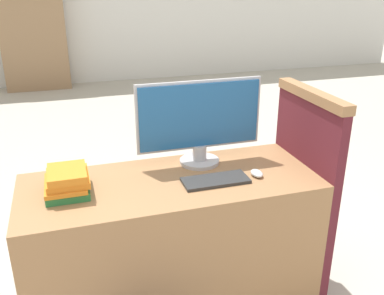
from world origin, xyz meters
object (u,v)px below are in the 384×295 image
at_px(book_stack, 67,182).
at_px(mouse, 257,173).
at_px(monitor, 200,121).
at_px(keyboard, 216,180).

bearing_deg(book_stack, mouse, -5.82).
bearing_deg(book_stack, monitor, 12.12).
distance_m(keyboard, mouse, 0.22).
xyz_separation_m(monitor, keyboard, (0.00, -0.24, -0.23)).
relative_size(monitor, mouse, 7.72).
xyz_separation_m(keyboard, mouse, (0.22, 0.00, 0.01)).
relative_size(monitor, book_stack, 2.70).
height_order(monitor, book_stack, monitor).
height_order(keyboard, book_stack, book_stack).
distance_m(monitor, book_stack, 0.72).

